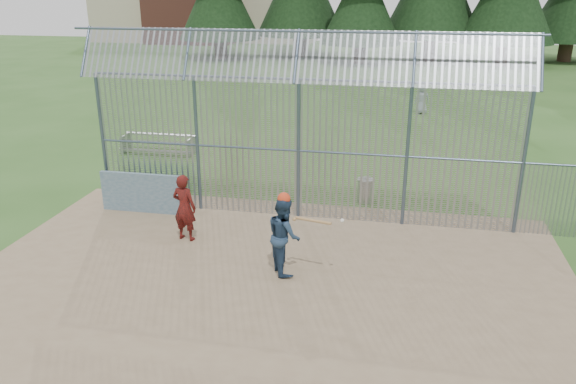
% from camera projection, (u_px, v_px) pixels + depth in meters
% --- Properties ---
extents(ground, '(120.00, 120.00, 0.00)m').
position_uv_depth(ground, '(271.00, 272.00, 13.26)').
color(ground, '#2D511E').
rests_on(ground, ground).
extents(dirt_infield, '(14.00, 10.00, 0.02)m').
position_uv_depth(dirt_infield, '(267.00, 282.00, 12.80)').
color(dirt_infield, '#756047').
rests_on(dirt_infield, ground).
extents(dugout_wall, '(2.50, 0.12, 1.20)m').
position_uv_depth(dugout_wall, '(141.00, 193.00, 16.57)').
color(dugout_wall, '#38566B').
rests_on(dugout_wall, dirt_infield).
extents(batter, '(1.04, 1.12, 1.84)m').
position_uv_depth(batter, '(284.00, 235.00, 12.97)').
color(batter, navy).
rests_on(batter, dirt_infield).
extents(onlooker, '(0.73, 0.55, 1.80)m').
position_uv_depth(onlooker, '(184.00, 207.00, 14.65)').
color(onlooker, maroon).
rests_on(onlooker, dirt_infield).
extents(bg_kid_standing, '(0.84, 0.63, 1.57)m').
position_uv_depth(bg_kid_standing, '(422.00, 99.00, 29.53)').
color(bg_kid_standing, gray).
rests_on(bg_kid_standing, ground).
extents(batting_gear, '(1.55, 0.49, 0.60)m').
position_uv_depth(batting_gear, '(289.00, 202.00, 12.63)').
color(batting_gear, red).
rests_on(batting_gear, ground).
extents(trash_can, '(0.56, 0.56, 0.82)m').
position_uv_depth(trash_can, '(366.00, 190.00, 17.49)').
color(trash_can, gray).
rests_on(trash_can, ground).
extents(bleacher, '(3.00, 0.95, 0.72)m').
position_uv_depth(bleacher, '(158.00, 143.00, 22.57)').
color(bleacher, slate).
rests_on(bleacher, ground).
extents(backstop_fence, '(20.09, 0.81, 5.30)m').
position_uv_depth(backstop_fence, '(363.00, 142.00, 15.28)').
color(backstop_fence, '#47566B').
rests_on(backstop_fence, ground).
extents(distant_buildings, '(26.50, 10.50, 8.00)m').
position_uv_depth(distant_buildings, '(189.00, 11.00, 68.30)').
color(distant_buildings, brown).
rests_on(distant_buildings, ground).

